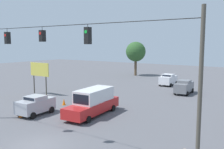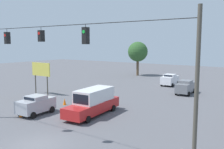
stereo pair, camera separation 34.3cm
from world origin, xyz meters
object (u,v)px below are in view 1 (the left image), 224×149
(overhead_signal_span, at_px, (44,67))
(roadside_billboard, at_px, (40,72))
(sedan_grey_oncoming_deep, at_px, (184,87))
(traffic_cone_nearest, at_px, (21,113))
(traffic_cone_third, at_px, (64,102))
(tree_horizon_left, at_px, (136,52))
(traffic_cone_second, at_px, (44,107))
(box_truck_red_withflow_mid, at_px, (93,102))
(sedan_white_withflow_deep, at_px, (168,79))
(sedan_silver_parked_shoulder, at_px, (36,105))

(overhead_signal_span, bearing_deg, roadside_billboard, -38.80)
(sedan_grey_oncoming_deep, height_order, roadside_billboard, roadside_billboard)
(traffic_cone_nearest, distance_m, traffic_cone_third, 5.82)
(tree_horizon_left, bearing_deg, traffic_cone_second, 100.86)
(roadside_billboard, bearing_deg, box_truck_red_withflow_mid, 163.06)
(overhead_signal_span, xyz_separation_m, traffic_cone_second, (7.08, -5.86, -5.11))
(box_truck_red_withflow_mid, height_order, roadside_billboard, roadside_billboard)
(sedan_white_withflow_deep, distance_m, traffic_cone_nearest, 26.20)
(sedan_white_withflow_deep, bearing_deg, sedan_grey_oncoming_deep, 129.27)
(box_truck_red_withflow_mid, xyz_separation_m, traffic_cone_third, (5.27, -1.19, -0.93))
(overhead_signal_span, distance_m, sedan_silver_parked_shoulder, 9.06)
(traffic_cone_third, bearing_deg, tree_horizon_left, -77.82)
(overhead_signal_span, xyz_separation_m, traffic_cone_nearest, (6.98, -2.95, -5.11))
(traffic_cone_second, relative_size, tree_horizon_left, 0.10)
(sedan_silver_parked_shoulder, relative_size, traffic_cone_nearest, 5.28)
(sedan_silver_parked_shoulder, relative_size, traffic_cone_second, 5.28)
(traffic_cone_nearest, bearing_deg, tree_horizon_left, -79.88)
(tree_horizon_left, bearing_deg, traffic_cone_nearest, 100.12)
(overhead_signal_span, relative_size, tree_horizon_left, 2.85)
(overhead_signal_span, xyz_separation_m, traffic_cone_third, (6.94, -8.76, -5.11))
(traffic_cone_second, bearing_deg, traffic_cone_third, -92.61)
(traffic_cone_nearest, height_order, tree_horizon_left, tree_horizon_left)
(sedan_silver_parked_shoulder, bearing_deg, box_truck_red_withflow_mid, -146.79)
(traffic_cone_nearest, distance_m, tree_horizon_left, 35.32)
(traffic_cone_second, distance_m, roadside_billboard, 9.40)
(sedan_white_withflow_deep, xyz_separation_m, traffic_cone_nearest, (4.93, 25.73, -0.64))
(overhead_signal_span, bearing_deg, sedan_silver_parked_shoulder, -34.02)
(roadside_billboard, xyz_separation_m, tree_horizon_left, (-1.02, -26.02, 2.06))
(sedan_white_withflow_deep, height_order, traffic_cone_second, sedan_white_withflow_deep)
(sedan_grey_oncoming_deep, relative_size, traffic_cone_second, 5.71)
(sedan_white_withflow_deep, relative_size, traffic_cone_nearest, 5.31)
(sedan_white_withflow_deep, distance_m, sedan_silver_parked_shoulder, 24.68)
(traffic_cone_third, xyz_separation_m, tree_horizon_left, (6.18, -28.62, 4.90))
(tree_horizon_left, bearing_deg, box_truck_red_withflow_mid, 111.01)
(tree_horizon_left, bearing_deg, traffic_cone_third, 102.18)
(traffic_cone_second, xyz_separation_m, roadside_billboard, (7.07, -5.51, 2.84))
(tree_horizon_left, bearing_deg, roadside_billboard, 87.76)
(traffic_cone_third, bearing_deg, box_truck_red_withflow_mid, 167.26)
(overhead_signal_span, relative_size, traffic_cone_third, 28.77)
(sedan_silver_parked_shoulder, height_order, traffic_cone_second, sedan_silver_parked_shoulder)
(sedan_silver_parked_shoulder, xyz_separation_m, traffic_cone_second, (0.55, -1.46, -0.62))
(traffic_cone_second, bearing_deg, sedan_grey_oncoming_deep, -118.98)
(box_truck_red_withflow_mid, bearing_deg, sedan_white_withflow_deep, -88.99)
(traffic_cone_nearest, bearing_deg, roadside_billboard, -49.62)
(roadside_billboard, bearing_deg, sedan_white_withflow_deep, -124.95)
(traffic_cone_third, bearing_deg, sedan_silver_parked_shoulder, 95.52)
(traffic_cone_nearest, relative_size, traffic_cone_second, 1.00)
(sedan_white_withflow_deep, bearing_deg, traffic_cone_nearest, 79.15)
(sedan_silver_parked_shoulder, bearing_deg, traffic_cone_nearest, 72.50)
(overhead_signal_span, height_order, sedan_grey_oncoming_deep, overhead_signal_span)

